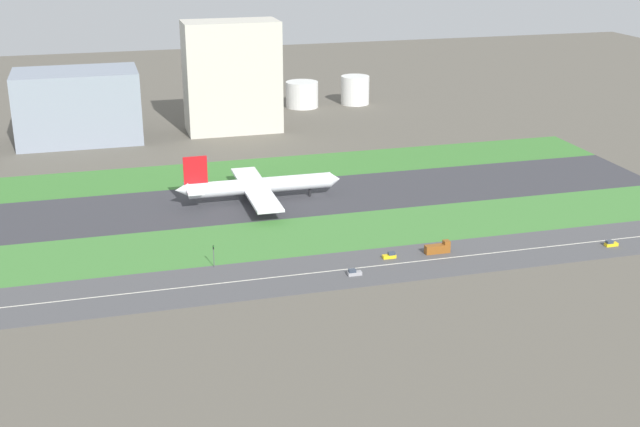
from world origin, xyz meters
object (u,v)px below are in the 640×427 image
hangar_building (232,77)px  fuel_tank_west (242,99)px  car_2 (390,256)px  car_1 (354,273)px  car_0 (611,244)px  fuel_tank_centre (302,94)px  traffic_light (214,255)px  truck_0 (438,248)px  airliner (257,186)px  terminal_building (78,106)px  fuel_tank_east (355,90)px

hangar_building → fuel_tank_west: 51.36m
car_2 → car_1: 18.35m
car_0 → fuel_tank_centre: size_ratio=0.24×
car_2 → traffic_light: (-56.13, 7.99, 3.37)m
truck_0 → fuel_tank_west: 228.28m
airliner → traffic_light: (-25.92, -60.01, -1.94)m
traffic_light → fuel_tank_centre: (84.54, 219.01, 3.07)m
car_1 → hangar_building: bearing=-88.8°
airliner → fuel_tank_west: (23.37, 159.00, 0.34)m
car_2 → fuel_tank_west: size_ratio=0.17×
truck_0 → hangar_building: 187.42m
traffic_light → car_1: bearing=-23.8°
car_2 → fuel_tank_west: 227.17m
car_1 → traffic_light: traffic_light is taller
terminal_building → fuel_tank_centre: bearing=19.9°
truck_0 → car_1: truck_0 is taller
car_2 → fuel_tank_centre: 228.86m
fuel_tank_centre → traffic_light: bearing=-111.1°
airliner → truck_0: bearing=-55.3°
fuel_tank_east → car_0: bearing=-86.4°
hangar_building → fuel_tank_centre: 68.80m
car_0 → car_1: 90.68m
terminal_building → fuel_tank_east: (156.20, 45.00, -9.09)m
fuel_tank_west → fuel_tank_east: (67.36, 0.00, 1.65)m
airliner → car_0: size_ratio=14.77×
hangar_building → fuel_tank_west: bearing=74.4°
fuel_tank_west → hangar_building: bearing=-105.6°
car_1 → terminal_building: 208.76m
car_2 → hangar_building: (-19.41, 182.00, 26.97)m
airliner → car_2: (30.21, -68.00, -5.31)m
terminal_building → hangar_building: size_ratio=1.05×
traffic_light → terminal_building: size_ratio=0.12×
truck_0 → hangar_building: bearing=101.3°
truck_0 → fuel_tank_west: (-23.68, 227.00, 4.90)m
airliner → fuel_tank_centre: (58.62, 159.00, 1.13)m
car_0 → car_1: bearing=0.0°
airliner → hangar_building: size_ratio=1.17×
car_0 → car_1: size_ratio=1.00×
hangar_building → fuel_tank_centre: size_ratio=3.00×
car_0 → terminal_building: (-170.98, 192.00, 16.39)m
airliner → hangar_building: (10.80, 114.00, 21.66)m
car_2 → fuel_tank_centre: bearing=82.9°
car_0 → fuel_tank_centre: (-46.89, 237.00, 6.44)m
car_2 → truck_0: truck_0 is taller
traffic_light → fuel_tank_east: fuel_tank_east is taller
fuel_tank_west → fuel_tank_centre: (35.25, 0.00, 0.79)m
terminal_building → fuel_tank_west: terminal_building is taller
terminal_building → car_1: bearing=-67.3°
car_0 → fuel_tank_centre: bearing=-78.8°
car_0 → terminal_building: size_ratio=0.07×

